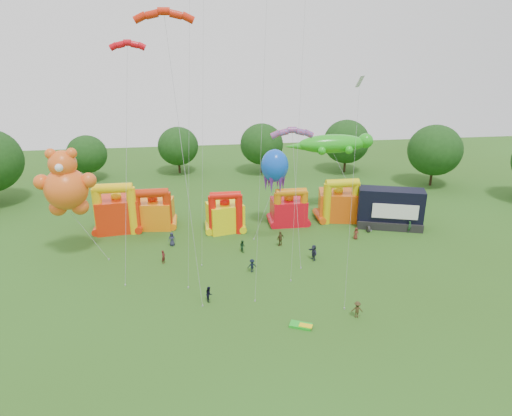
{
  "coord_description": "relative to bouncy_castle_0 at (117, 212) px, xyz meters",
  "views": [
    {
      "loc": [
        -4.92,
        -30.81,
        25.04
      ],
      "look_at": [
        1.75,
        18.0,
        6.46
      ],
      "focal_mm": 32.0,
      "sensor_mm": 36.0,
      "label": 1
    }
  ],
  "objects": [
    {
      "name": "stage_trailer",
      "position": [
        37.31,
        -3.81,
        -0.03
      ],
      "size": [
        9.37,
        5.81,
        5.54
      ],
      "color": "black",
      "rests_on": "ground"
    },
    {
      "name": "spectator_0",
      "position": [
        7.42,
        -6.06,
        -1.8
      ],
      "size": [
        0.93,
        0.65,
        1.81
      ],
      "primitive_type": "imported",
      "rotation": [
        0.0,
        0.0,
        -0.08
      ],
      "color": "#23253B",
      "rests_on": "ground"
    },
    {
      "name": "gecko_kite",
      "position": [
        32.01,
        0.21,
        3.55
      ],
      "size": [
        13.28,
        10.64,
        11.94
      ],
      "color": "green",
      "rests_on": "ground"
    },
    {
      "name": "spectator_5",
      "position": [
        24.28,
        -12.32,
        -1.74
      ],
      "size": [
        0.97,
        1.87,
        1.92
      ],
      "primitive_type": "imported",
      "rotation": [
        0.0,
        0.0,
        4.95
      ],
      "color": "#212337",
      "rests_on": "ground"
    },
    {
      "name": "spectator_1",
      "position": [
        6.6,
        -10.79,
        -1.88
      ],
      "size": [
        0.61,
        0.71,
        1.64
      ],
      "primitive_type": "imported",
      "rotation": [
        0.0,
        0.0,
        1.12
      ],
      "color": "#4D1616",
      "rests_on": "ground"
    },
    {
      "name": "folded_kite_bundle",
      "position": [
        19.8,
        -25.3,
        -2.56
      ],
      "size": [
        2.23,
        1.75,
        0.31
      ],
      "color": "green",
      "rests_on": "ground"
    },
    {
      "name": "bouncy_castle_1",
      "position": [
        4.74,
        0.48,
        -0.42
      ],
      "size": [
        5.68,
        4.77,
        6.02
      ],
      "color": "orange",
      "rests_on": "ground"
    },
    {
      "name": "teddy_bear_kite",
      "position": [
        -3.61,
        -7.63,
        5.12
      ],
      "size": [
        7.63,
        4.92,
        13.48
      ],
      "color": "#EE5B1A",
      "rests_on": "ground"
    },
    {
      "name": "bouncy_castle_3",
      "position": [
        23.59,
        -1.0,
        -0.53
      ],
      "size": [
        4.76,
        3.83,
        5.68
      ],
      "color": "red",
      "rests_on": "ground"
    },
    {
      "name": "spectator_2",
      "position": [
        16.11,
        -9.02,
        -1.93
      ],
      "size": [
        0.9,
        0.95,
        1.54
      ],
      "primitive_type": "imported",
      "rotation": [
        0.0,
        0.0,
        2.15
      ],
      "color": "#16391C",
      "rests_on": "ground"
    },
    {
      "name": "spectator_4",
      "position": [
        21.08,
        -7.95,
        -1.71
      ],
      "size": [
        1.24,
        1.02,
        1.97
      ],
      "primitive_type": "imported",
      "rotation": [
        0.0,
        0.0,
        3.69
      ],
      "color": "#48371C",
      "rests_on": "ground"
    },
    {
      "name": "spectator_7",
      "position": [
        39.24,
        -6.26,
        -1.87
      ],
      "size": [
        0.71,
        0.61,
        1.65
      ],
      "primitive_type": "imported",
      "rotation": [
        0.0,
        0.0,
        0.43
      ],
      "color": "#19401D",
      "rests_on": "ground"
    },
    {
      "name": "spectator_6",
      "position": [
        31.31,
        -7.26,
        -1.9
      ],
      "size": [
        0.8,
        0.53,
        1.61
      ],
      "primitive_type": "imported",
      "rotation": [
        0.0,
        0.0,
        6.25
      ],
      "color": "#5D261A",
      "rests_on": "ground"
    },
    {
      "name": "ground",
      "position": [
        15.79,
        -28.99,
        -2.7
      ],
      "size": [
        160.0,
        160.0,
        0.0
      ],
      "primitive_type": "plane",
      "color": "#2C4F16",
      "rests_on": "ground"
    },
    {
      "name": "octopus_kite",
      "position": [
        20.41,
        -2.71,
        2.67
      ],
      "size": [
        5.33,
        6.04,
        11.12
      ],
      "color": "blue",
      "rests_on": "ground"
    },
    {
      "name": "bouncy_castle_4",
      "position": [
        30.99,
        -0.19,
        -0.24
      ],
      "size": [
        5.99,
        5.17,
        6.5
      ],
      "color": "#E2510C",
      "rests_on": "ground"
    },
    {
      "name": "diamond_kites",
      "position": [
        16.29,
        -14.23,
        13.43
      ],
      "size": [
        17.78,
        17.56,
        39.89
      ],
      "color": "red",
      "rests_on": "ground"
    },
    {
      "name": "bouncy_castle_0",
      "position": [
        0.0,
        0.0,
        0.0
      ],
      "size": [
        6.07,
        5.08,
        7.15
      ],
      "color": "red",
      "rests_on": "ground"
    },
    {
      "name": "spectator_3",
      "position": [
        16.62,
        -14.34,
        -1.9
      ],
      "size": [
        1.1,
        0.73,
        1.6
      ],
      "primitive_type": "imported",
      "rotation": [
        0.0,
        0.0,
        3.28
      ],
      "color": "black",
      "rests_on": "ground"
    },
    {
      "name": "spectator_8",
      "position": [
        11.58,
        -19.72,
        -1.9
      ],
      "size": [
        0.65,
        0.81,
        1.61
      ],
      "primitive_type": "imported",
      "rotation": [
        0.0,
        0.0,
        1.62
      ],
      "color": "black",
      "rests_on": "ground"
    },
    {
      "name": "tree_ring",
      "position": [
        14.64,
        -28.39,
        3.56
      ],
      "size": [
        121.17,
        123.25,
        12.07
      ],
      "color": "#352314",
      "rests_on": "ground"
    },
    {
      "name": "parafoil_kites",
      "position": [
        7.85,
        -14.12,
        10.15
      ],
      "size": [
        21.74,
        15.04,
        28.32
      ],
      "color": "red",
      "rests_on": "ground"
    },
    {
      "name": "spectator_9",
      "position": [
        25.36,
        -24.5,
        -1.86
      ],
      "size": [
        1.19,
        0.84,
        1.68
      ],
      "primitive_type": "imported",
      "rotation": [
        0.0,
        0.0,
        2.92
      ],
      "color": "#392E17",
      "rests_on": "ground"
    },
    {
      "name": "bouncy_castle_2",
      "position": [
        14.52,
        -2.12,
        -0.41
      ],
      "size": [
        5.25,
        4.57,
        5.97
      ],
      "color": "yellow",
      "rests_on": "ground"
    }
  ]
}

